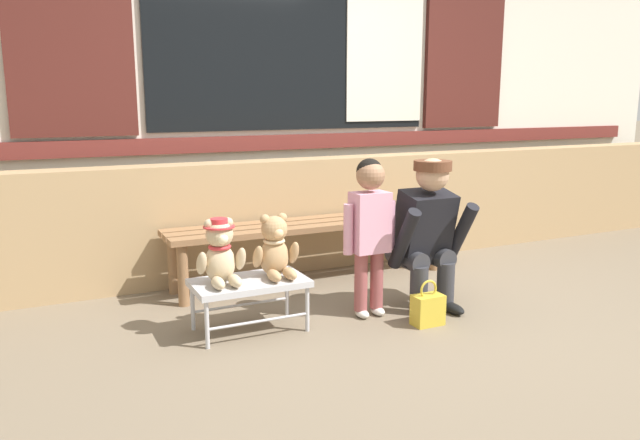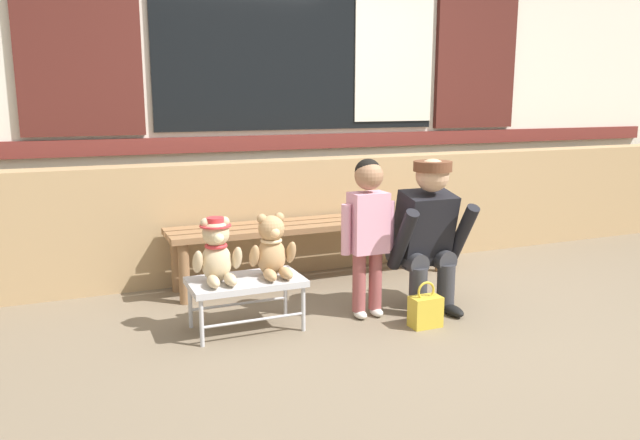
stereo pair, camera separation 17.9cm
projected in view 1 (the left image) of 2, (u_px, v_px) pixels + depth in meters
name	position (u px, v px, depth m)	size (l,w,h in m)	color
ground_plane	(421.00, 323.00, 3.63)	(60.00, 60.00, 0.00)	#756651
brick_low_wall	(317.00, 213.00, 4.80)	(8.06, 0.25, 0.85)	tan
shop_facade	(290.00, 44.00, 5.01)	(8.23, 0.26, 3.45)	silver
wooden_bench_long	(312.00, 231.00, 4.40)	(2.10, 0.40, 0.44)	#8E6642
small_display_bench	(249.00, 286.00, 3.47)	(0.64, 0.36, 0.30)	#BCBCC1
teddy_bear_with_hat	(221.00, 253.00, 3.36)	(0.28, 0.27, 0.36)	#CCB289
teddy_bear_plain	(275.00, 249.00, 3.50)	(0.28, 0.26, 0.36)	tan
child_standing	(370.00, 220.00, 3.65)	(0.35, 0.18, 0.96)	#994C4C
adult_crouching	(427.00, 233.00, 3.82)	(0.50, 0.49, 0.95)	#333338
handbag_on_ground	(428.00, 309.00, 3.59)	(0.18, 0.11, 0.27)	gold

